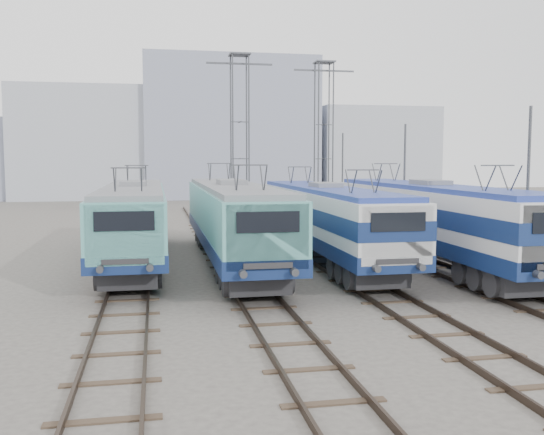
{
  "coord_description": "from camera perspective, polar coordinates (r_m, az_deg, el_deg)",
  "views": [
    {
      "loc": [
        -5.7,
        -19.37,
        4.91
      ],
      "look_at": [
        -0.64,
        7.0,
        2.36
      ],
      "focal_mm": 40.0,
      "sensor_mm": 36.0,
      "label": 1
    }
  ],
  "objects": [
    {
      "name": "ground",
      "position": [
        20.78,
        5.43,
        -8.26
      ],
      "size": [
        160.0,
        160.0,
        0.0
      ],
      "primitive_type": "plane",
      "color": "#514C47"
    },
    {
      "name": "platform",
      "position": [
        32.01,
        19.1,
        -3.42
      ],
      "size": [
        4.0,
        70.0,
        0.3
      ],
      "primitive_type": "cube",
      "color": "#9E9E99",
      "rests_on": "ground"
    },
    {
      "name": "locomotive_far_left",
      "position": [
        29.48,
        -12.86,
        0.13
      ],
      "size": [
        2.87,
        18.11,
        3.41
      ],
      "color": "navy",
      "rests_on": "ground"
    },
    {
      "name": "locomotive_center_left",
      "position": [
        28.04,
        -3.75,
        0.1
      ],
      "size": [
        2.94,
        18.58,
        3.5
      ],
      "color": "navy",
      "rests_on": "ground"
    },
    {
      "name": "locomotive_center_right",
      "position": [
        28.95,
        5.12,
        0.18
      ],
      "size": [
        2.82,
        17.8,
        3.35
      ],
      "color": "navy",
      "rests_on": "ground"
    },
    {
      "name": "locomotive_far_right",
      "position": [
        28.83,
        14.77,
        0.18
      ],
      "size": [
        2.93,
        18.56,
        3.49
      ],
      "color": "navy",
      "rests_on": "ground"
    },
    {
      "name": "catenary_tower_west",
      "position": [
        41.8,
        -3.05,
        7.8
      ],
      "size": [
        4.5,
        1.2,
        12.0
      ],
      "color": "#3F4247",
      "rests_on": "ground"
    },
    {
      "name": "catenary_tower_east",
      "position": [
        45.09,
        4.89,
        7.61
      ],
      "size": [
        4.5,
        1.2,
        12.0
      ],
      "color": "#3F4247",
      "rests_on": "ground"
    },
    {
      "name": "mast_front",
      "position": [
        25.75,
        22.9,
        1.86
      ],
      "size": [
        0.12,
        0.12,
        7.0
      ],
      "primitive_type": "cylinder",
      "color": "#3F4247",
      "rests_on": "ground"
    },
    {
      "name": "mast_mid",
      "position": [
        36.33,
        12.34,
        3.08
      ],
      "size": [
        0.12,
        0.12,
        7.0
      ],
      "primitive_type": "cylinder",
      "color": "#3F4247",
      "rests_on": "ground"
    },
    {
      "name": "mast_rear",
      "position": [
        47.59,
        6.64,
        3.7
      ],
      "size": [
        0.12,
        0.12,
        7.0
      ],
      "primitive_type": "cylinder",
      "color": "#3F4247",
      "rests_on": "ground"
    },
    {
      "name": "building_west",
      "position": [
        81.82,
        -16.8,
        6.66
      ],
      "size": [
        18.0,
        12.0,
        14.0
      ],
      "primitive_type": "cube",
      "color": "#A1A7B3",
      "rests_on": "ground"
    },
    {
      "name": "building_center",
      "position": [
        82.05,
        -4.11,
        8.27
      ],
      "size": [
        22.0,
        14.0,
        18.0
      ],
      "primitive_type": "cube",
      "color": "#848BA1",
      "rests_on": "ground"
    },
    {
      "name": "building_east",
      "position": [
        86.63,
        9.24,
        6.08
      ],
      "size": [
        16.0,
        12.0,
        12.0
      ],
      "primitive_type": "cube",
      "color": "#A1A7B3",
      "rests_on": "ground"
    }
  ]
}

